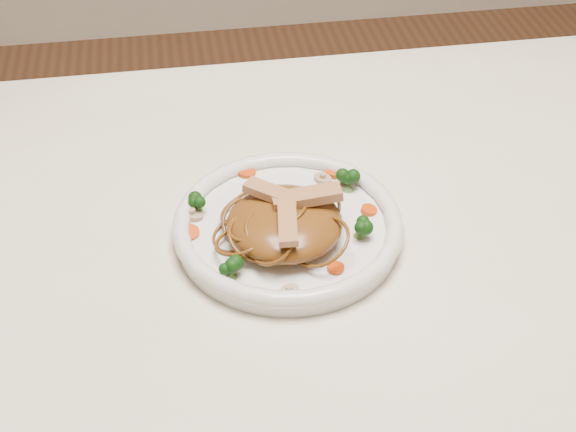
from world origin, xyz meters
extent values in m
cube|color=white|center=(0.00, 0.00, 0.73)|extent=(1.20, 0.80, 0.04)
cylinder|color=brown|center=(0.54, 0.34, 0.35)|extent=(0.06, 0.06, 0.71)
cylinder|color=white|center=(-0.06, 0.00, 0.76)|extent=(0.28, 0.28, 0.02)
ellipsoid|color=brown|center=(-0.07, -0.02, 0.79)|extent=(0.14, 0.14, 0.04)
cube|color=tan|center=(-0.04, -0.01, 0.81)|extent=(0.08, 0.03, 0.01)
cube|color=tan|center=(-0.08, 0.00, 0.81)|extent=(0.06, 0.06, 0.01)
cube|color=tan|center=(-0.07, -0.05, 0.81)|extent=(0.03, 0.06, 0.01)
cylinder|color=#CD3D07|center=(0.01, 0.08, 0.77)|extent=(0.03, 0.03, 0.00)
cylinder|color=#CD3D07|center=(-0.17, 0.00, 0.77)|extent=(0.03, 0.03, 0.00)
cylinder|color=#CD3D07|center=(0.03, 0.01, 0.77)|extent=(0.02, 0.02, 0.00)
cylinder|color=#CD3D07|center=(-0.09, 0.10, 0.77)|extent=(0.03, 0.03, 0.00)
cylinder|color=#CD3D07|center=(-0.02, -0.08, 0.77)|extent=(0.02, 0.02, 0.00)
cylinder|color=beige|center=(-0.08, -0.11, 0.77)|extent=(0.03, 0.03, 0.01)
cylinder|color=beige|center=(0.02, 0.06, 0.77)|extent=(0.03, 0.03, 0.01)
cylinder|color=beige|center=(-0.16, 0.03, 0.77)|extent=(0.04, 0.04, 0.01)
cylinder|color=beige|center=(-0.01, 0.07, 0.77)|extent=(0.03, 0.03, 0.01)
camera|label=1|loc=(-0.17, -0.67, 1.34)|focal=49.46mm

